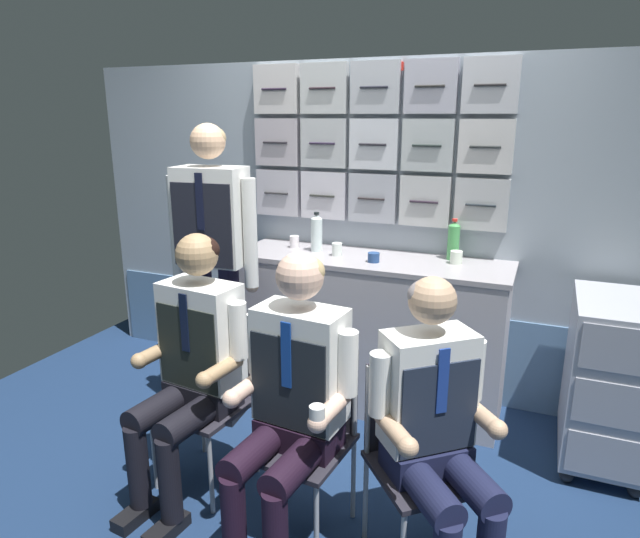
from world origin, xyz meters
The scene contains 17 objects.
ground centered at (0.00, 0.00, -0.02)m, with size 4.80×4.80×0.04m, color #182B4C.
galley_bulkhead centered at (0.00, 1.37, 1.11)m, with size 4.20×0.14×2.15m.
galley_counter centered at (0.09, 1.09, 0.48)m, with size 1.71×0.53×0.97m.
service_trolley centered at (1.45, 0.95, 0.49)m, with size 0.40×0.65×0.91m.
folding_chair_left centered at (-0.39, 0.08, 0.51)m, with size 0.44×0.45×0.83m.
crew_member_left centered at (-0.41, -0.08, 0.71)m, with size 0.52×0.66×1.29m.
folding_chair_center centered at (0.18, -0.05, 0.51)m, with size 0.43×0.44×0.83m.
crew_member_center centered at (0.17, -0.21, 0.71)m, with size 0.52×0.66×1.29m.
folding_chair_right centered at (0.66, -0.04, 0.51)m, with size 0.56×0.56×0.83m.
crew_member_right centered at (0.76, -0.16, 0.68)m, with size 0.62×0.65×1.24m.
crew_member_standing centered at (-0.71, 0.59, 1.07)m, with size 0.55×0.29×1.77m.
water_bottle_short centered at (-0.28, 1.13, 1.09)m, with size 0.07×0.07×0.25m.
sparkling_bottle_green centered at (0.56, 1.25, 1.08)m, with size 0.07×0.07×0.25m.
paper_cup_tan centered at (0.60, 1.16, 1.01)m, with size 0.07×0.07×0.08m.
coffee_cup_spare centered at (-0.45, 1.16, 1.01)m, with size 0.06×0.06×0.08m.
espresso_cup_small centered at (0.14, 1.00, 1.00)m, with size 0.07×0.07×0.06m.
paper_cup_blue centered at (-0.12, 1.07, 1.01)m, with size 0.06×0.06×0.08m.
Camera 1 is at (1.06, -2.05, 1.81)m, focal length 30.96 mm.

